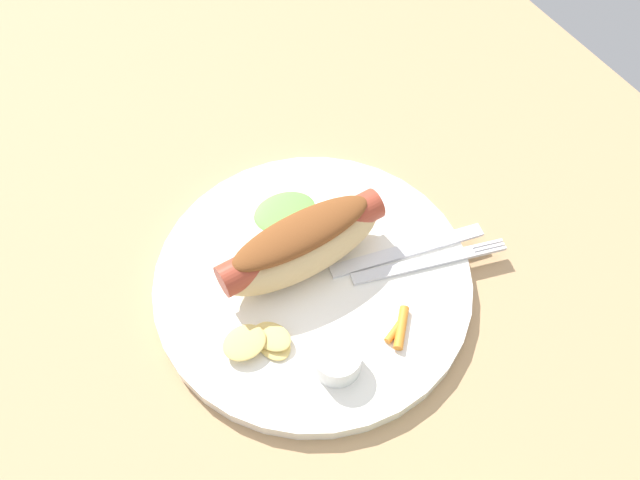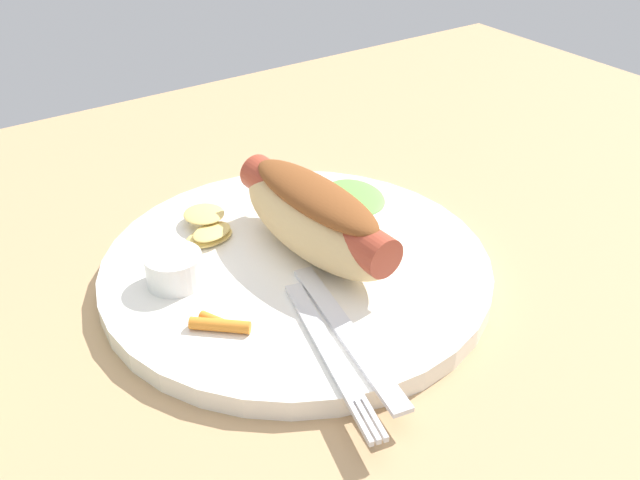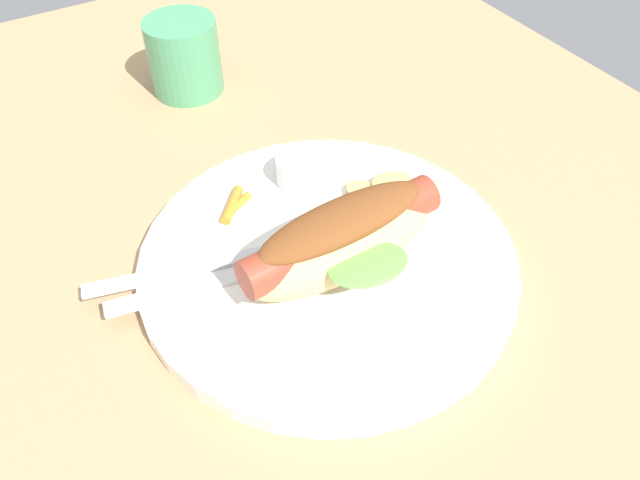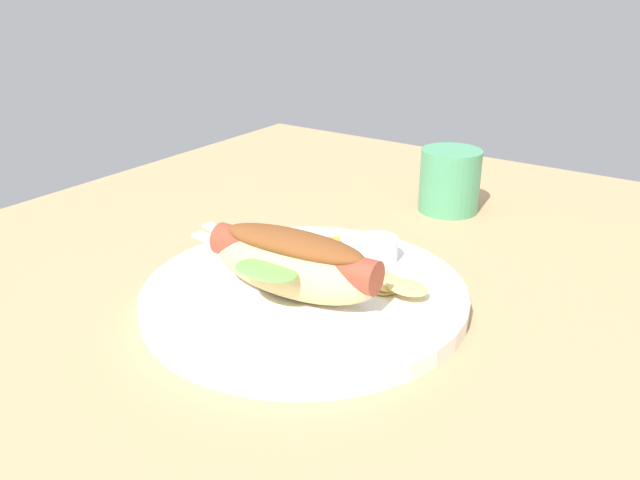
# 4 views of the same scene
# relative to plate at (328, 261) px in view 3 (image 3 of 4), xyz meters

# --- Properties ---
(ground_plane) EXTENTS (1.20, 0.90, 0.02)m
(ground_plane) POSITION_rel_plate_xyz_m (0.03, -0.02, -0.02)
(ground_plane) COLOR tan
(plate) EXTENTS (0.30, 0.30, 0.02)m
(plate) POSITION_rel_plate_xyz_m (0.00, 0.00, 0.00)
(plate) COLOR white
(plate) RESTS_ON ground_plane
(hot_dog) EXTENTS (0.09, 0.17, 0.06)m
(hot_dog) POSITION_rel_plate_xyz_m (0.02, 0.00, 0.04)
(hot_dog) COLOR #DBB77A
(hot_dog) RESTS_ON plate
(sauce_ramekin) EXTENTS (0.04, 0.04, 0.02)m
(sauce_ramekin) POSITION_rel_plate_xyz_m (-0.09, 0.03, 0.02)
(sauce_ramekin) COLOR white
(sauce_ramekin) RESTS_ON plate
(fork) EXTENTS (0.05, 0.15, 0.00)m
(fork) POSITION_rel_plate_xyz_m (-0.04, -0.10, 0.01)
(fork) COLOR silver
(fork) RESTS_ON plate
(knife) EXTENTS (0.04, 0.16, 0.00)m
(knife) POSITION_rel_plate_xyz_m (-0.02, -0.09, 0.01)
(knife) COLOR silver
(knife) RESTS_ON plate
(chips_pile) EXTENTS (0.05, 0.06, 0.01)m
(chips_pile) POSITION_rel_plate_xyz_m (-0.04, 0.07, 0.01)
(chips_pile) COLOR #E3C36A
(chips_pile) RESTS_ON plate
(carrot_garnish) EXTENTS (0.04, 0.04, 0.01)m
(carrot_garnish) POSITION_rel_plate_xyz_m (-0.09, -0.04, 0.01)
(carrot_garnish) COLOR orange
(carrot_garnish) RESTS_ON plate
(drinking_cup) EXTENTS (0.08, 0.08, 0.08)m
(drinking_cup) POSITION_rel_plate_xyz_m (-0.31, 0.01, 0.03)
(drinking_cup) COLOR #4C9E6B
(drinking_cup) RESTS_ON ground_plane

